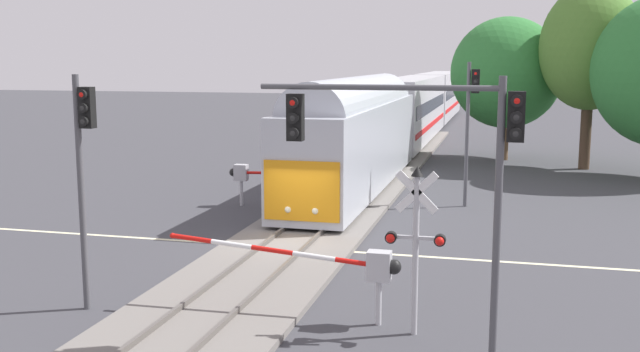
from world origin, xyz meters
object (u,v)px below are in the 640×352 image
(crossing_gate_near, at_px, (352,264))
(traffic_signal_median, at_px, (83,155))
(elm_centre_background, at_px, (506,73))
(traffic_signal_near_right, at_px, (428,146))
(traffic_signal_far_side, at_px, (471,111))
(crossing_gate_far, at_px, (255,174))
(crossing_signal_mast, at_px, (416,233))
(commuter_train, at_px, (411,107))
(oak_far_right, at_px, (591,48))

(crossing_gate_near, bearing_deg, traffic_signal_median, -173.66)
(crossing_gate_near, distance_m, elm_centre_background, 31.12)
(traffic_signal_near_right, bearing_deg, traffic_signal_far_side, 89.68)
(crossing_gate_far, distance_m, traffic_signal_near_right, 17.12)
(elm_centre_background, bearing_deg, crossing_signal_mast, -93.33)
(commuter_train, distance_m, crossing_gate_near, 38.17)
(commuter_train, distance_m, crossing_gate_far, 25.51)
(commuter_train, bearing_deg, traffic_signal_median, -94.63)
(crossing_gate_near, bearing_deg, traffic_signal_near_right, -40.16)
(crossing_gate_far, distance_m, traffic_signal_far_side, 9.55)
(crossing_gate_near, xyz_separation_m, crossing_gate_far, (-6.91, 12.76, -0.04))
(crossing_signal_mast, xyz_separation_m, traffic_signal_far_side, (0.43, 15.38, 1.72))
(crossing_gate_near, relative_size, crossing_signal_mast, 1.50)
(traffic_signal_near_right, relative_size, oak_far_right, 0.57)
(crossing_gate_near, bearing_deg, elm_centre_background, 83.74)
(crossing_gate_far, relative_size, traffic_signal_median, 0.98)
(elm_centre_background, bearing_deg, commuter_train, 132.89)
(traffic_signal_near_right, xyz_separation_m, elm_centre_background, (1.47, 32.27, 0.93))
(traffic_signal_near_right, distance_m, elm_centre_background, 32.32)
(crossing_gate_far, bearing_deg, crossing_signal_mast, -57.33)
(crossing_gate_far, bearing_deg, oak_far_right, 45.37)
(crossing_gate_far, height_order, traffic_signal_median, traffic_signal_median)
(commuter_train, bearing_deg, oak_far_right, -42.00)
(crossing_signal_mast, bearing_deg, crossing_gate_near, 164.40)
(traffic_signal_median, bearing_deg, elm_centre_background, 72.43)
(traffic_signal_median, relative_size, elm_centre_background, 0.66)
(crossing_signal_mast, height_order, traffic_signal_median, traffic_signal_median)
(crossing_gate_near, bearing_deg, oak_far_right, 74.09)
(crossing_gate_near, xyz_separation_m, elm_centre_background, (3.36, 30.67, 4.00))
(traffic_signal_median, relative_size, oak_far_right, 0.56)
(crossing_gate_near, xyz_separation_m, crossing_signal_mast, (1.55, -0.43, 0.95))
(crossing_gate_far, relative_size, elm_centre_background, 0.65)
(crossing_gate_near, distance_m, crossing_signal_mast, 1.87)
(crossing_signal_mast, bearing_deg, traffic_signal_near_right, -73.71)
(traffic_signal_far_side, xyz_separation_m, elm_centre_background, (1.38, 15.73, 1.33))
(traffic_signal_median, distance_m, elm_centre_background, 32.98)
(crossing_gate_near, distance_m, crossing_gate_far, 14.51)
(traffic_signal_far_side, bearing_deg, traffic_signal_near_right, -90.32)
(traffic_signal_far_side, xyz_separation_m, oak_far_right, (5.93, 12.82, 2.80))
(crossing_gate_near, relative_size, traffic_signal_near_right, 0.99)
(crossing_signal_mast, height_order, elm_centre_background, elm_centre_background)
(crossing_gate_far, bearing_deg, traffic_signal_far_side, 13.84)
(traffic_signal_median, distance_m, traffic_signal_near_right, 8.53)
(commuter_train, relative_size, elm_centre_background, 7.27)
(traffic_signal_near_right, bearing_deg, commuter_train, 97.67)
(traffic_signal_near_right, bearing_deg, crossing_gate_near, 139.84)
(crossing_signal_mast, bearing_deg, elm_centre_background, 86.67)
(crossing_gate_near, distance_m, oak_far_right, 29.39)
(traffic_signal_far_side, bearing_deg, crossing_signal_mast, -91.61)
(elm_centre_background, bearing_deg, traffic_signal_median, -107.57)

